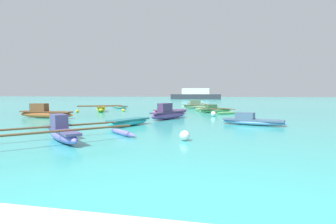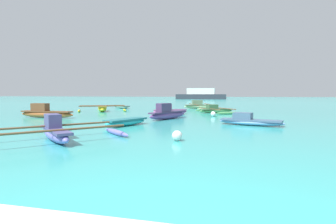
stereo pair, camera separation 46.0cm
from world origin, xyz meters
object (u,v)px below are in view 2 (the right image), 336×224
(moored_boat_4, at_px, (201,106))
(moored_boat_1, at_px, (216,110))
(distant_ferry, at_px, (201,95))
(moored_boat_8, at_px, (126,122))
(moored_boat_2, at_px, (55,132))
(mooring_buoy_2, at_px, (213,114))
(mooring_buoy_0, at_px, (177,136))
(moored_boat_9, at_px, (122,107))
(moored_boat_3, at_px, (167,114))
(moored_boat_6, at_px, (102,109))
(moored_boat_5, at_px, (45,113))
(moored_boat_7, at_px, (249,121))
(moored_boat_0, at_px, (169,111))

(moored_boat_4, bearing_deg, moored_boat_1, -92.84)
(distant_ferry, bearing_deg, moored_boat_8, -87.50)
(moored_boat_2, bearing_deg, moored_boat_8, 122.41)
(moored_boat_2, xyz_separation_m, mooring_buoy_2, (4.51, 10.27, -0.10))
(moored_boat_1, bearing_deg, mooring_buoy_2, -123.07)
(moored_boat_4, xyz_separation_m, mooring_buoy_0, (1.16, -18.32, -0.12))
(moored_boat_9, bearing_deg, distant_ferry, 126.61)
(moored_boat_3, bearing_deg, distant_ferry, 29.11)
(moored_boat_6, height_order, moored_boat_8, moored_boat_6)
(moored_boat_5, bearing_deg, mooring_buoy_2, 20.85)
(moored_boat_3, height_order, moored_boat_7, moored_boat_3)
(moored_boat_8, bearing_deg, moored_boat_1, 1.51)
(moored_boat_0, bearing_deg, moored_boat_6, 133.52)
(moored_boat_5, relative_size, moored_boat_9, 1.48)
(distant_ferry, bearing_deg, mooring_buoy_0, -84.71)
(moored_boat_3, bearing_deg, moored_boat_7, -88.11)
(moored_boat_8, xyz_separation_m, mooring_buoy_0, (3.18, -3.43, -0.02))
(moored_boat_1, height_order, moored_boat_3, moored_boat_3)
(moored_boat_0, distance_m, moored_boat_7, 7.59)
(moored_boat_5, relative_size, moored_boat_7, 1.23)
(moored_boat_8, height_order, distant_ferry, distant_ferry)
(moored_boat_0, xyz_separation_m, moored_boat_3, (0.67, -3.52, 0.07))
(distant_ferry, bearing_deg, moored_boat_6, -93.63)
(moored_boat_8, bearing_deg, moored_boat_3, 4.07)
(moored_boat_2, distance_m, moored_boat_3, 8.01)
(moored_boat_4, bearing_deg, moored_boat_0, -121.22)
(moored_boat_1, xyz_separation_m, moored_boat_8, (-3.79, -9.41, -0.03))
(moored_boat_6, relative_size, mooring_buoy_2, 12.30)
(moored_boat_9, bearing_deg, moored_boat_5, -52.43)
(moored_boat_4, height_order, moored_boat_8, moored_boat_4)
(distant_ferry, bearing_deg, moored_boat_1, -82.64)
(moored_boat_3, relative_size, mooring_buoy_2, 9.22)
(moored_boat_3, relative_size, moored_boat_9, 1.21)
(moored_boat_1, relative_size, moored_boat_6, 0.96)
(moored_boat_3, distance_m, moored_boat_4, 11.45)
(moored_boat_4, height_order, moored_boat_5, moored_boat_5)
(moored_boat_1, relative_size, moored_boat_7, 1.29)
(moored_boat_2, height_order, moored_boat_6, moored_boat_2)
(mooring_buoy_0, distance_m, distant_ferry, 62.23)
(moored_boat_0, xyz_separation_m, moored_boat_8, (-0.55, -6.99, -0.08))
(moored_boat_2, distance_m, moored_boat_9, 18.38)
(mooring_buoy_2, bearing_deg, moored_boat_2, -113.70)
(moored_boat_2, relative_size, mooring_buoy_0, 13.67)
(moored_boat_9, xyz_separation_m, mooring_buoy_0, (9.10, -16.76, -0.01))
(moored_boat_3, bearing_deg, mooring_buoy_0, -138.93)
(moored_boat_2, height_order, mooring_buoy_0, moored_boat_2)
(moored_boat_3, xyz_separation_m, mooring_buoy_2, (2.58, 2.50, -0.17))
(moored_boat_0, height_order, moored_boat_3, moored_boat_3)
(moored_boat_3, xyz_separation_m, moored_boat_6, (-6.94, 5.24, -0.09))
(moored_boat_0, height_order, moored_boat_9, moored_boat_0)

